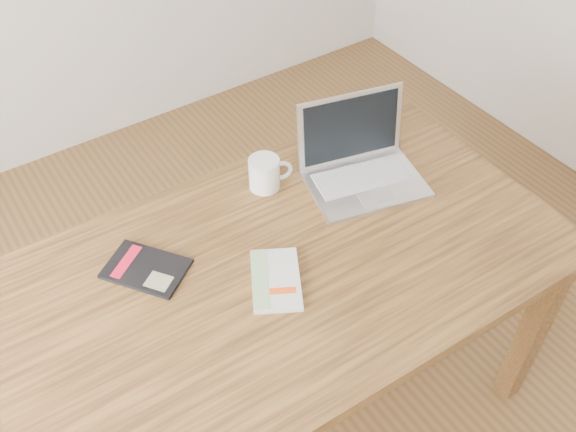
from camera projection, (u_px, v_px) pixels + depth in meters
room at (252, 153)px, 1.11m from camera, size 4.04×4.04×2.70m
desk at (285, 284)px, 1.79m from camera, size 1.56×0.92×0.75m
white_guidebook at (276, 280)px, 1.68m from camera, size 0.21×0.24×0.02m
black_guidebook at (146, 269)px, 1.71m from camera, size 0.24×0.25×0.01m
laptop at (360, 164)px, 1.94m from camera, size 0.39×0.34×0.24m
coffee_mug at (265, 173)px, 1.91m from camera, size 0.13×0.09×0.10m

